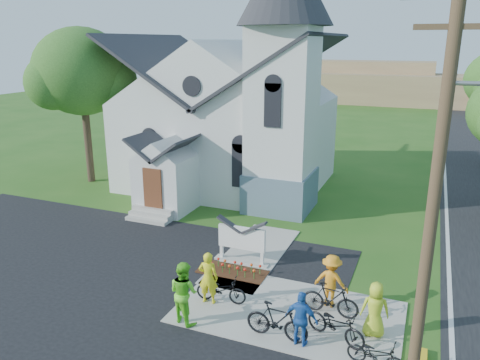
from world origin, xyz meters
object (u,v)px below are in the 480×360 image
at_px(cyclist_0, 208,278).
at_px(bike_1, 277,321).
at_px(bike_3, 331,299).
at_px(bike_0, 221,289).
at_px(cyclist_3, 331,281).
at_px(cyclist_2, 301,319).
at_px(bike_4, 376,354).
at_px(church_sign, 242,238).
at_px(cyclist_1, 184,292).
at_px(utility_pole, 440,181).
at_px(cyclist_4, 375,309).
at_px(bike_2, 336,325).

distance_m(cyclist_0, bike_1, 2.89).
height_order(bike_1, bike_3, bike_1).
height_order(bike_0, cyclist_3, cyclist_3).
xyz_separation_m(cyclist_2, bike_4, (2.08, -0.21, -0.42)).
height_order(cyclist_0, bike_1, cyclist_0).
bearing_deg(church_sign, cyclist_2, -50.12).
relative_size(church_sign, cyclist_2, 1.33).
bearing_deg(cyclist_2, bike_4, -179.11).
bearing_deg(cyclist_0, cyclist_1, 72.36).
distance_m(utility_pole, bike_3, 5.95).
bearing_deg(cyclist_4, bike_0, -9.67).
height_order(church_sign, cyclist_1, cyclist_1).
bearing_deg(bike_3, bike_1, 150.69).
xyz_separation_m(utility_pole, bike_0, (-6.09, 1.73, -4.91)).
bearing_deg(bike_1, cyclist_1, 96.75).
relative_size(utility_pole, bike_2, 5.29).
distance_m(cyclist_2, bike_3, 1.91).
height_order(church_sign, bike_4, church_sign).
relative_size(cyclist_0, cyclist_1, 0.90).
relative_size(cyclist_4, bike_4, 1.08).
xyz_separation_m(utility_pole, bike_3, (-2.60, 2.34, -4.81)).
distance_m(church_sign, cyclist_4, 6.10).
xyz_separation_m(cyclist_4, bike_4, (0.24, -1.47, -0.43)).
bearing_deg(bike_0, cyclist_2, -118.46).
relative_size(cyclist_0, cyclist_2, 1.08).
height_order(bike_0, bike_2, bike_2).
distance_m(utility_pole, cyclist_0, 8.01).
bearing_deg(bike_2, cyclist_2, 145.65).
bearing_deg(cyclist_0, cyclist_3, -168.59).
xyz_separation_m(cyclist_0, cyclist_2, (3.40, -1.05, -0.06)).
xyz_separation_m(bike_0, bike_4, (5.11, -1.43, -0.04)).
relative_size(cyclist_0, bike_2, 0.94).
distance_m(church_sign, cyclist_0, 3.15).
bearing_deg(bike_3, cyclist_2, 169.77).
bearing_deg(church_sign, bike_1, -56.21).
xyz_separation_m(cyclist_1, bike_3, (4.07, 2.04, -0.45)).
relative_size(cyclist_1, cyclist_2, 1.19).
height_order(utility_pole, cyclist_4, utility_pole).
bearing_deg(bike_2, church_sign, 71.79).
bearing_deg(cyclist_4, cyclist_0, -7.81).
xyz_separation_m(utility_pole, bike_2, (-2.19, 1.10, -4.86)).
relative_size(bike_0, cyclist_3, 0.96).
bearing_deg(utility_pole, cyclist_3, 133.25).
bearing_deg(cyclist_3, church_sign, -15.68).
bearing_deg(church_sign, bike_2, -39.44).
xyz_separation_m(church_sign, utility_pole, (6.56, -4.70, 4.38)).
relative_size(utility_pole, cyclist_4, 5.96).
bearing_deg(bike_0, cyclist_0, 108.44).
relative_size(bike_0, bike_1, 0.91).
relative_size(cyclist_1, bike_4, 1.27).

